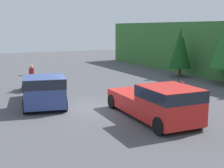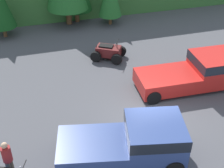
{
  "view_description": "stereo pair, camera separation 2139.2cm",
  "coord_description": "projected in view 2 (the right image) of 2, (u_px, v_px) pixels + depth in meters",
  "views": [
    {
      "loc": [
        15.35,
        -6.15,
        4.33
      ],
      "look_at": [
        -1.28,
        2.15,
        0.95
      ],
      "focal_mm": 50.0,
      "sensor_mm": 36.0,
      "label": 1
    },
    {
      "loc": [
        -4.9,
        -10.38,
        9.8
      ],
      "look_at": [
        -1.28,
        2.15,
        0.95
      ],
      "focal_mm": 50.0,
      "sensor_mm": 36.0,
      "label": 2
    }
  ],
  "objects": [
    {
      "name": "quad_atv",
      "position": [
        108.0,
        52.0,
        19.57
      ],
      "size": [
        2.4,
        2.16,
        1.22
      ],
      "rotation": [
        0.0,
        0.0,
        -0.54
      ],
      "color": "black",
      "rests_on": "ground_plane"
    },
    {
      "name": "pickup_truck_second",
      "position": [
        134.0,
        141.0,
        12.44
      ],
      "size": [
        5.36,
        3.19,
        1.78
      ],
      "rotation": [
        0.0,
        0.0,
        -0.21
      ],
      "color": "#334784",
      "rests_on": "ground_plane"
    },
    {
      "name": "rider_person",
      "position": [
        8.0,
        159.0,
        11.62
      ],
      "size": [
        0.49,
        0.49,
        1.77
      ],
      "rotation": [
        0.0,
        0.0,
        -0.44
      ],
      "color": "brown",
      "rests_on": "ground_plane"
    },
    {
      "name": "pickup_truck_red",
      "position": [
        200.0,
        71.0,
        16.85
      ],
      "size": [
        5.79,
        2.47,
        1.78
      ],
      "rotation": [
        0.0,
        0.0,
        -0.04
      ],
      "color": "red",
      "rests_on": "ground_plane"
    },
    {
      "name": "ground_plane",
      "position": [
        150.0,
        120.0,
        14.88
      ],
      "size": [
        80.0,
        80.0,
        0.0
      ],
      "primitive_type": "plane",
      "color": "#4C4C51"
    }
  ]
}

